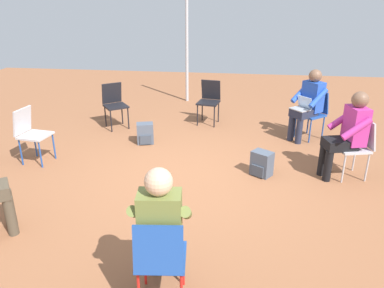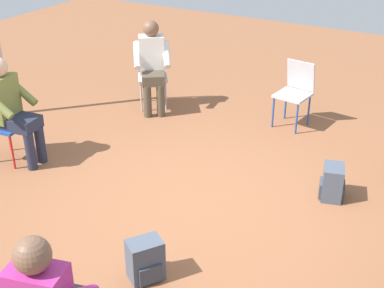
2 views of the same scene
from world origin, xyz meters
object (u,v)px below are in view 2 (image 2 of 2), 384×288
(backpack_by_empty_chair, at_px, (145,262))
(person_in_olive, at_px, (11,106))
(chair_north, at_px, (1,120))
(backpack_near_laptop_user, at_px, (332,184))
(person_in_white, at_px, (152,62))
(chair_northeast, at_px, (152,72))
(chair_east, at_px, (296,89))

(backpack_by_empty_chair, bearing_deg, person_in_olive, 68.60)
(chair_north, height_order, backpack_near_laptop_user, chair_north)
(person_in_white, bearing_deg, chair_northeast, -90.00)
(person_in_olive, xyz_separation_m, backpack_by_empty_chair, (-0.94, -2.40, -0.54))
(chair_north, relative_size, backpack_near_laptop_user, 2.36)
(backpack_by_empty_chair, bearing_deg, backpack_near_laptop_user, -26.81)
(chair_east, xyz_separation_m, chair_north, (-2.55, 2.59, 0.00))
(chair_east, xyz_separation_m, backpack_by_empty_chair, (-3.47, 0.02, -0.34))
(person_in_white, height_order, backpack_near_laptop_user, person_in_white)
(backpack_by_empty_chair, bearing_deg, chair_north, 70.22)
(chair_east, height_order, chair_north, same)
(chair_northeast, height_order, person_in_white, person_in_white)
(chair_northeast, xyz_separation_m, chair_north, (-2.21, 0.60, 0.00))
(chair_north, height_order, backpack_by_empty_chair, chair_north)
(chair_north, relative_size, person_in_white, 0.69)
(backpack_by_empty_chair, bearing_deg, chair_east, -0.35)
(person_in_white, relative_size, backpack_by_empty_chair, 3.44)
(chair_east, distance_m, chair_north, 3.63)
(backpack_by_empty_chair, bearing_deg, chair_northeast, 32.19)
(chair_northeast, height_order, backpack_near_laptop_user, chair_northeast)
(person_in_olive, distance_m, backpack_by_empty_chair, 2.64)
(person_in_olive, bearing_deg, person_in_white, 159.45)
(chair_east, height_order, person_in_olive, person_in_olive)
(chair_north, xyz_separation_m, person_in_white, (2.07, -0.69, 0.20))
(chair_northeast, relative_size, backpack_near_laptop_user, 2.36)
(chair_east, bearing_deg, backpack_by_empty_chair, 97.24)
(backpack_near_laptop_user, distance_m, backpack_by_empty_chair, 2.19)
(chair_north, bearing_deg, chair_east, 128.41)
(chair_northeast, relative_size, chair_north, 1.00)
(chair_north, relative_size, backpack_by_empty_chair, 2.36)
(chair_northeast, relative_size, backpack_by_empty_chair, 2.36)
(person_in_white, distance_m, backpack_near_laptop_user, 3.09)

